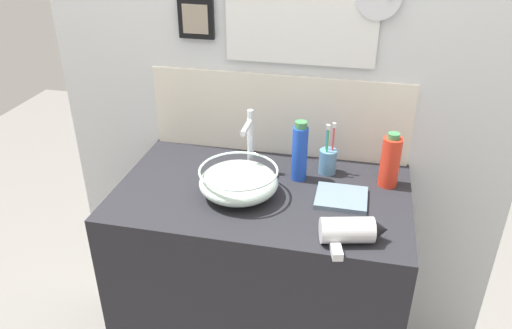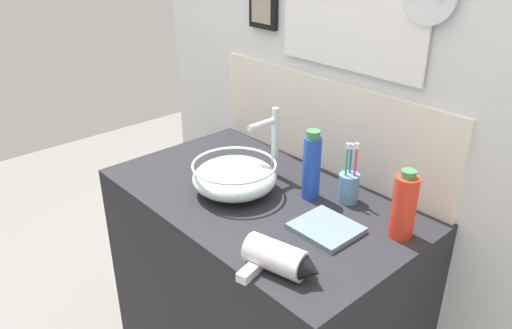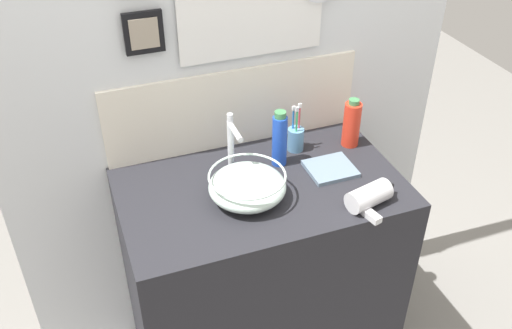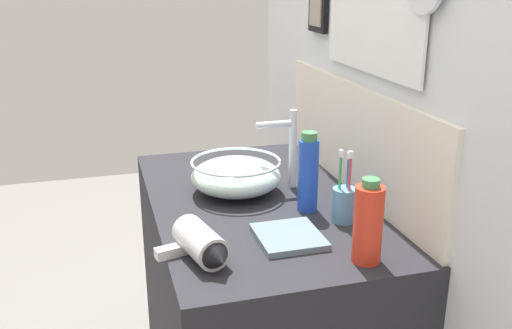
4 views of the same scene
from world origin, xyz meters
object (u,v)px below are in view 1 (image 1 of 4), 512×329
at_px(toothbrush_cup, 328,160).
at_px(soap_dispenser, 390,161).
at_px(hair_drier, 352,231).
at_px(glass_bowl_sink, 239,182).
at_px(shampoo_bottle, 300,152).
at_px(faucet, 250,138).
at_px(hand_towel, 341,197).

xyz_separation_m(toothbrush_cup, soap_dispenser, (0.22, -0.04, 0.04)).
xyz_separation_m(hair_drier, soap_dispenser, (0.11, 0.36, 0.06)).
distance_m(glass_bowl_sink, hair_drier, 0.43).
distance_m(hair_drier, soap_dispenser, 0.38).
bearing_deg(soap_dispenser, glass_bowl_sink, -159.76).
relative_size(soap_dispenser, shampoo_bottle, 0.89).
bearing_deg(shampoo_bottle, faucet, 178.62).
bearing_deg(glass_bowl_sink, toothbrush_cup, 38.79).
distance_m(glass_bowl_sink, soap_dispenser, 0.53).
distance_m(shampoo_bottle, hand_towel, 0.22).
relative_size(hair_drier, soap_dispenser, 1.05).
distance_m(toothbrush_cup, hand_towel, 0.19).
bearing_deg(faucet, hand_towel, -17.77).
height_order(toothbrush_cup, hand_towel, toothbrush_cup).
height_order(faucet, shampoo_bottle, faucet).
distance_m(hair_drier, shampoo_bottle, 0.40).
bearing_deg(toothbrush_cup, soap_dispenser, -10.84).
bearing_deg(shampoo_bottle, glass_bowl_sink, -139.21).
relative_size(hair_drier, shampoo_bottle, 0.94).
distance_m(faucet, toothbrush_cup, 0.30).
height_order(glass_bowl_sink, hair_drier, glass_bowl_sink).
xyz_separation_m(soap_dispenser, hand_towel, (-0.15, -0.13, -0.09)).
relative_size(faucet, toothbrush_cup, 1.22).
bearing_deg(hair_drier, soap_dispenser, 73.47).
bearing_deg(hair_drier, toothbrush_cup, 105.29).
bearing_deg(hand_towel, shampoo_bottle, 146.77).
bearing_deg(toothbrush_cup, hair_drier, -74.71).
bearing_deg(hand_towel, glass_bowl_sink, -171.46).
xyz_separation_m(shampoo_bottle, hand_towel, (0.16, -0.11, -0.10)).
bearing_deg(glass_bowl_sink, hair_drier, -24.54).
xyz_separation_m(faucet, soap_dispenser, (0.50, 0.02, -0.05)).
bearing_deg(soap_dispenser, toothbrush_cup, 169.16).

